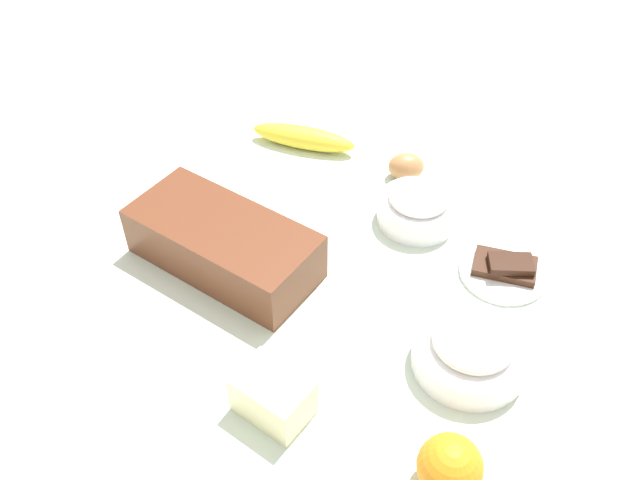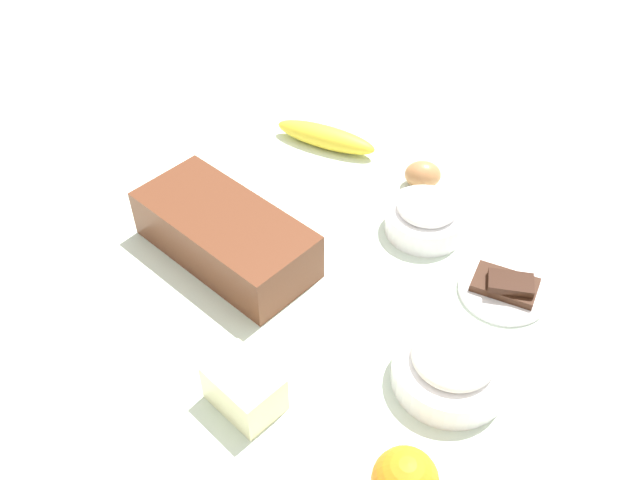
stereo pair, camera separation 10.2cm
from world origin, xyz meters
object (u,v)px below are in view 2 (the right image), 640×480
loaf_pan (225,234)px  butter_block (244,389)px  flour_bowl (452,366)px  banana (326,137)px  egg_near_butter (423,175)px  sugar_bowl (426,215)px  chocolate_plate (505,288)px

loaf_pan → butter_block: (0.19, -0.18, -0.01)m
loaf_pan → flour_bowl: 0.38m
loaf_pan → banana: size_ratio=1.54×
butter_block → egg_near_butter: (-0.04, 0.50, -0.01)m
flour_bowl → banana: 0.53m
egg_near_butter → butter_block: bearing=-85.4°
banana → egg_near_butter: egg_near_butter is taller
flour_bowl → butter_block: size_ratio=1.67×
egg_near_butter → sugar_bowl: bearing=-57.4°
flour_bowl → chocolate_plate: flour_bowl is taller
loaf_pan → banana: loaf_pan is taller
butter_block → chocolate_plate: butter_block is taller
banana → chocolate_plate: banana is taller
flour_bowl → banana: bearing=143.4°
flour_bowl → sugar_bowl: flour_bowl is taller
sugar_bowl → chocolate_plate: bearing=-16.9°
egg_near_butter → chocolate_plate: 0.26m
banana → chocolate_plate: size_ratio=1.46×
flour_bowl → sugar_bowl: (-0.17, 0.23, -0.00)m
butter_block → banana: bearing=115.6°
banana → loaf_pan: bearing=-82.3°
loaf_pan → butter_block: 0.27m
loaf_pan → egg_near_butter: (0.15, 0.32, -0.02)m
butter_block → egg_near_butter: bearing=94.6°
banana → butter_block: (0.24, -0.50, 0.01)m
banana → egg_near_butter: size_ratio=3.13×
egg_near_butter → chocolate_plate: (0.22, -0.14, -0.01)m
flour_bowl → egg_near_butter: flour_bowl is taller
loaf_pan → flour_bowl: size_ratio=1.95×
banana → egg_near_butter: bearing=1.5°
banana → butter_block: butter_block is taller
butter_block → chocolate_plate: size_ratio=0.69×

